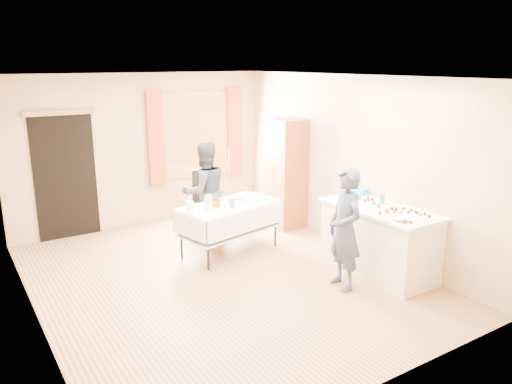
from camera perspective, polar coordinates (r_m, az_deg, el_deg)
floor at (r=6.74m, az=-4.01°, el=-9.78°), size 4.50×5.50×0.02m
ceiling at (r=6.14m, az=-4.45°, el=13.07°), size 4.50×5.50×0.02m
wall_back at (r=8.79m, az=-12.87°, el=4.66°), size 4.50×0.02×2.60m
wall_front at (r=4.20m, az=14.19°, el=-6.45°), size 4.50×0.02×2.60m
wall_left at (r=5.64m, az=-24.84°, el=-1.93°), size 0.02×5.50×2.60m
wall_right at (r=7.62m, az=10.90°, el=3.24°), size 0.02×5.50×2.60m
window_frame at (r=9.10m, az=-6.91°, el=6.53°), size 1.32×0.06×1.52m
window_pane at (r=9.09m, az=-6.87°, el=6.52°), size 1.20×0.02×1.40m
curtain_left at (r=8.75m, az=-11.38°, el=6.02°), size 0.28×0.06×1.65m
curtain_right at (r=9.42m, az=-2.48°, el=6.90°), size 0.28×0.06×1.65m
doorway at (r=8.48m, az=-20.95°, el=1.61°), size 0.95×0.04×2.00m
door_lintel at (r=8.30m, az=-21.55°, el=8.44°), size 1.05×0.06×0.08m
cabinet at (r=8.50m, az=3.45°, el=2.13°), size 0.50×0.60×1.86m
counter at (r=6.93m, az=13.84°, el=-5.36°), size 0.77×1.63×0.91m
party_table at (r=7.43m, az=-3.02°, el=-3.63°), size 1.63×1.06×0.75m
chair at (r=8.39m, az=-5.60°, el=-2.49°), size 0.53×0.53×1.03m
girl at (r=6.28m, az=10.14°, el=-4.21°), size 0.69×0.56×1.54m
woman at (r=7.88m, az=-5.88°, el=0.04°), size 0.84×0.69×1.59m
soda_can at (r=6.97m, az=14.22°, el=-0.81°), size 0.07×0.07×0.12m
mixing_bowl at (r=6.30m, az=15.98°, el=-2.90°), size 0.30×0.30×0.05m
foam_block at (r=7.15m, az=10.32°, el=-0.37°), size 0.16×0.12×0.08m
blue_basket at (r=7.41m, az=11.73°, el=0.09°), size 0.36×0.31×0.08m
pitcher at (r=6.94m, az=-5.47°, el=-1.43°), size 0.12×0.12×0.22m
cup_red at (r=7.20m, az=-4.59°, el=-1.27°), size 0.15×0.15×0.11m
cup_rainbow at (r=7.16m, az=-2.75°, el=-1.29°), size 0.20×0.20×0.11m
small_bowl at (r=7.57m, az=-1.93°, el=-0.64°), size 0.28×0.28×0.05m
pastry_tray at (r=7.58m, az=0.11°, el=-0.74°), size 0.33×0.29×0.02m
bottle at (r=7.10m, az=-7.60°, el=-1.27°), size 0.13×0.13×0.18m
cake_balls at (r=6.73m, az=15.03°, el=-1.76°), size 0.53×1.16×0.04m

